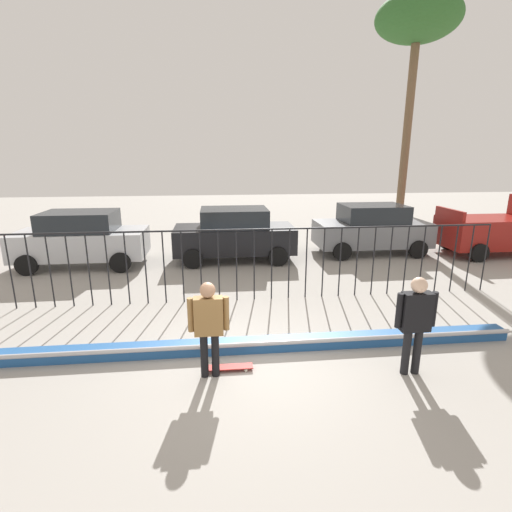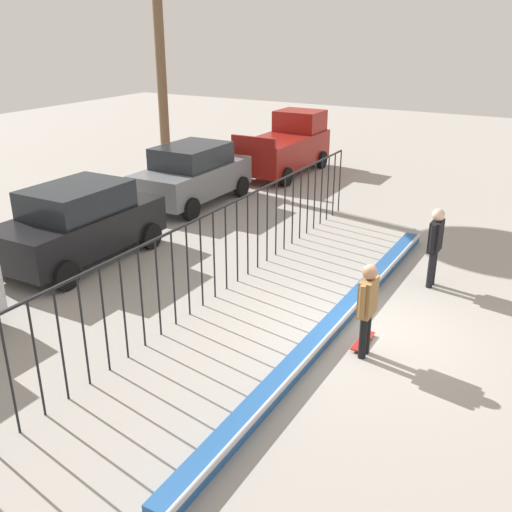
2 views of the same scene
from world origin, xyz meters
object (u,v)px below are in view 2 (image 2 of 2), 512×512
(skateboarder, at_px, (367,302))
(parked_car_black, at_px, (79,223))
(skateboard, at_px, (363,341))
(pickup_truck, at_px, (286,146))
(camera_operator, at_px, (435,240))
(parked_car_gray, at_px, (192,174))

(skateboarder, distance_m, parked_car_black, 7.64)
(skateboarder, relative_size, skateboard, 2.18)
(parked_car_black, bearing_deg, pickup_truck, -5.46)
(pickup_truck, bearing_deg, parked_car_black, 179.71)
(skateboard, distance_m, pickup_truck, 13.21)
(skateboarder, relative_size, camera_operator, 0.97)
(camera_operator, bearing_deg, skateboarder, 31.87)
(pickup_truck, bearing_deg, parked_car_gray, 173.34)
(camera_operator, bearing_deg, parked_car_gray, -71.09)
(skateboarder, xyz_separation_m, parked_car_black, (0.84, 7.59, -0.07))
(parked_car_gray, bearing_deg, skateboarder, -130.15)
(parked_car_black, height_order, parked_car_gray, same)
(pickup_truck, bearing_deg, skateboarder, -146.16)
(parked_car_black, xyz_separation_m, parked_car_gray, (5.36, 0.45, 0.00))
(parked_car_black, height_order, pickup_truck, pickup_truck)
(camera_operator, xyz_separation_m, parked_car_gray, (2.66, 8.33, -0.11))
(parked_car_black, relative_size, pickup_truck, 0.91)
(skateboard, relative_size, camera_operator, 0.44)
(parked_car_gray, distance_m, pickup_truck, 5.26)
(skateboard, distance_m, parked_car_gray, 9.86)
(parked_car_gray, bearing_deg, camera_operator, -110.20)
(pickup_truck, bearing_deg, skateboard, -145.82)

